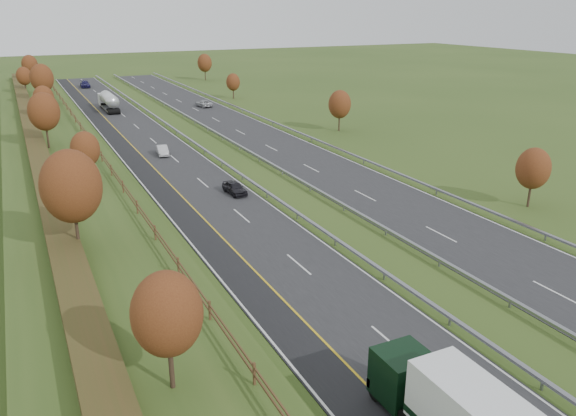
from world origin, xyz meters
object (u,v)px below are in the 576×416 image
car_dark_near (235,188)px  car_small_far (85,84)px  car_silver_mid (162,150)px  road_tanker (109,101)px  car_oncoming (204,103)px

car_dark_near → car_small_far: (-2.97, 97.15, 0.12)m
car_silver_mid → road_tanker: bearing=97.5°
car_silver_mid → car_small_far: size_ratio=0.71×
road_tanker → car_dark_near: 59.76m
car_small_far → car_silver_mid: bearing=-86.8°
car_small_far → road_tanker: bearing=-87.4°
car_silver_mid → car_oncoming: car_oncoming is taller
road_tanker → car_dark_near: bearing=-86.9°
car_dark_near → car_small_far: 97.20m
road_tanker → car_oncoming: (17.81, -3.93, -1.17)m
road_tanker → car_small_far: bearing=89.6°
road_tanker → car_oncoming: road_tanker is taller
road_tanker → car_small_far: size_ratio=2.07×
car_silver_mid → car_oncoming: bearing=70.8°
road_tanker → car_dark_near: road_tanker is taller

